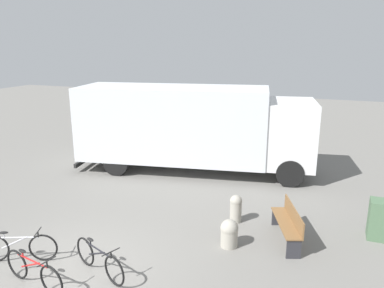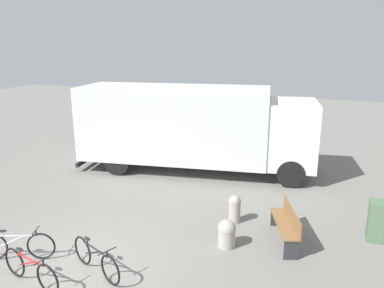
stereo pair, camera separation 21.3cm
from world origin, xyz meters
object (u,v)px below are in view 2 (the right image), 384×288
object	(u,v)px
park_bench	(287,223)
bicycle_middle	(30,269)
bollard_far_bench	(235,208)
delivery_truck	(193,125)
bicycle_far	(96,259)
bicycle_near	(17,245)
bollard_near_bench	(227,233)
utility_box	(378,221)

from	to	relation	value
park_bench	bicycle_middle	bearing A→B (deg)	108.63
bicycle_middle	bollard_far_bench	world-z (taller)	bollard_far_bench
delivery_truck	park_bench	distance (m)	6.20
park_bench	bicycle_far	world-z (taller)	park_bench
bicycle_near	bollard_far_bench	distance (m)	5.58
park_bench	bollard_near_bench	bearing A→B (deg)	100.84
bollard_far_bench	delivery_truck	bearing A→B (deg)	126.62
bicycle_far	utility_box	xyz separation A→B (m)	(5.77, 3.91, 0.16)
bicycle_far	bollard_far_bench	xyz separation A→B (m)	(2.13, 3.50, 0.07)
bicycle_near	bicycle_far	bearing A→B (deg)	-16.58
park_bench	bollard_near_bench	world-z (taller)	park_bench
bicycle_near	utility_box	world-z (taller)	utility_box
park_bench	utility_box	size ratio (longest dim) A/B	1.74
bollard_near_bench	utility_box	size ratio (longest dim) A/B	0.68
park_bench	bollard_far_bench	distance (m)	1.61
park_bench	bollard_near_bench	xyz separation A→B (m)	(-1.33, -0.81, -0.15)
delivery_truck	bollard_far_bench	bearing A→B (deg)	-63.78
bicycle_far	bollard_far_bench	size ratio (longest dim) A/B	2.08
utility_box	bollard_near_bench	bearing A→B (deg)	-153.07
bicycle_near	utility_box	distance (m)	8.83
delivery_truck	bicycle_middle	size ratio (longest dim) A/B	5.33
park_bench	bicycle_far	bearing A→B (deg)	108.51
bicycle_far	utility_box	distance (m)	6.97
park_bench	bicycle_near	xyz separation A→B (m)	(-5.67, -3.18, -0.15)
bicycle_middle	bicycle_far	bearing A→B (deg)	50.24
bicycle_near	bollard_near_bench	bearing A→B (deg)	5.80
park_bench	bicycle_middle	xyz separation A→B (m)	(-4.65, -3.80, -0.15)
delivery_truck	bollard_near_bench	bearing A→B (deg)	-70.20
delivery_truck	utility_box	size ratio (longest dim) A/B	8.92
park_bench	utility_box	world-z (taller)	utility_box
bicycle_near	bicycle_far	size ratio (longest dim) A/B	0.99
bicycle_middle	bollard_far_bench	size ratio (longest dim) A/B	2.19
park_bench	bollard_near_bench	distance (m)	1.56
bicycle_middle	bollard_near_bench	distance (m)	4.47
utility_box	delivery_truck	bearing A→B (deg)	152.56
park_bench	bollard_far_bench	xyz separation A→B (m)	(-1.51, 0.54, -0.08)
bicycle_near	bicycle_middle	size ratio (longest dim) A/B	0.94
park_bench	bicycle_near	world-z (taller)	park_bench
delivery_truck	park_bench	size ratio (longest dim) A/B	5.14
bicycle_far	bicycle_middle	bearing A→B (deg)	-118.45
park_bench	utility_box	bearing A→B (deg)	-86.67
delivery_truck	bollard_near_bench	distance (m)	6.07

